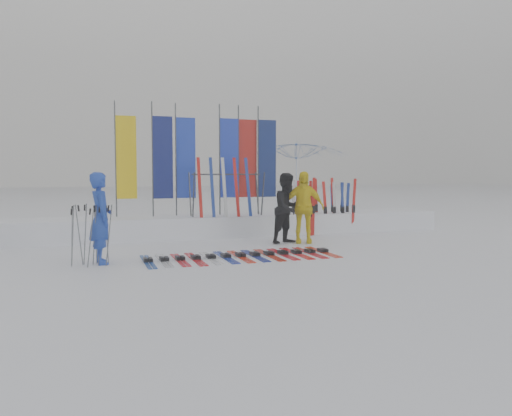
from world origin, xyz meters
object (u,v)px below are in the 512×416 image
object	(u,v)px
ski_rack	(227,188)
person_black	(288,208)
ski_row	(241,255)
person_yellow	(303,207)
person_blue	(101,218)
tent_canopy	(298,183)

from	to	relation	value
ski_rack	person_black	bearing A→B (deg)	-55.65
ski_row	ski_rack	xyz separation A→B (m)	(0.62, 3.36, 1.35)
person_black	person_yellow	world-z (taller)	person_yellow
person_black	person_yellow	xyz separation A→B (m)	(0.39, -0.09, 0.02)
person_blue	ski_rack	distance (m)	4.78
person_black	ski_row	world-z (taller)	person_black
tent_canopy	ski_row	distance (m)	6.63
person_yellow	tent_canopy	bearing A→B (deg)	86.82
tent_canopy	ski_rack	bearing A→B (deg)	-147.46
person_yellow	tent_canopy	xyz separation A→B (m)	(1.52, 3.75, 0.56)
person_black	ski_row	bearing A→B (deg)	-161.75
tent_canopy	ski_rack	size ratio (longest dim) A/B	1.62
person_yellow	ski_row	size ratio (longest dim) A/B	0.45
person_yellow	ski_row	world-z (taller)	person_yellow
tent_canopy	ski_row	world-z (taller)	tent_canopy
ski_row	tent_canopy	bearing A→B (deg)	55.27
person_black	ski_row	size ratio (longest dim) A/B	0.44
person_yellow	ski_row	distance (m)	2.82
person_blue	ski_row	size ratio (longest dim) A/B	0.45
person_blue	person_yellow	world-z (taller)	person_yellow
person_yellow	ski_row	bearing A→B (deg)	-125.46
ski_row	ski_rack	distance (m)	3.67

